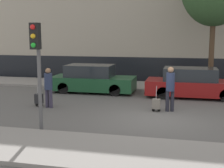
{
  "coord_description": "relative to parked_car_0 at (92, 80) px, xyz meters",
  "views": [
    {
      "loc": [
        0.95,
        -11.19,
        3.06
      ],
      "look_at": [
        -2.09,
        1.8,
        0.95
      ],
      "focal_mm": 50.0,
      "sensor_mm": 36.0,
      "label": 1
    }
  ],
  "objects": [
    {
      "name": "parked_car_1",
      "position": [
        5.22,
        -0.22,
        -0.01
      ],
      "size": [
        4.62,
        1.8,
        1.46
      ],
      "color": "maroon",
      "rests_on": "ground_plane"
    },
    {
      "name": "pedestrian_left",
      "position": [
        -0.74,
        -3.91,
        0.27
      ],
      "size": [
        0.34,
        0.34,
        1.69
      ],
      "rotation": [
        0.0,
        0.0,
        -0.26
      ],
      "color": "#383347",
      "rests_on": "ground_plane"
    },
    {
      "name": "traffic_light",
      "position": [
        0.37,
        -7.06,
        1.77
      ],
      "size": [
        0.28,
        0.47,
        3.42
      ],
      "color": "#515154",
      "rests_on": "ground_plane"
    },
    {
      "name": "parked_car_0",
      "position": [
        0.0,
        0.0,
        0.0
      ],
      "size": [
        4.45,
        1.83,
        1.48
      ],
      "color": "#194728",
      "rests_on": "ground_plane"
    },
    {
      "name": "ground_plane",
      "position": [
        3.86,
        -4.7,
        -0.68
      ],
      "size": [
        80.0,
        80.0,
        0.0
      ],
      "primitive_type": "plane",
      "color": "#565451"
    },
    {
      "name": "sidewalk_near",
      "position": [
        3.86,
        -8.45,
        -0.62
      ],
      "size": [
        28.0,
        2.5,
        0.12
      ],
      "color": "gray",
      "rests_on": "ground_plane"
    },
    {
      "name": "sidewalk_far",
      "position": [
        3.86,
        2.3,
        -0.62
      ],
      "size": [
        28.0,
        3.0,
        0.12
      ],
      "color": "gray",
      "rests_on": "ground_plane"
    },
    {
      "name": "pedestrian_right",
      "position": [
        4.28,
        -3.4,
        0.35
      ],
      "size": [
        0.34,
        0.34,
        1.81
      ],
      "rotation": [
        0.0,
        0.0,
        0.29
      ],
      "color": "#23232D",
      "rests_on": "ground_plane"
    },
    {
      "name": "trolley_left",
      "position": [
        -1.27,
        -3.77,
        -0.36
      ],
      "size": [
        0.34,
        0.29,
        1.08
      ],
      "color": "#262628",
      "rests_on": "ground_plane"
    },
    {
      "name": "trolley_right",
      "position": [
        3.75,
        -3.56,
        -0.37
      ],
      "size": [
        0.34,
        0.29,
        1.05
      ],
      "color": "slate",
      "rests_on": "ground_plane"
    }
  ]
}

